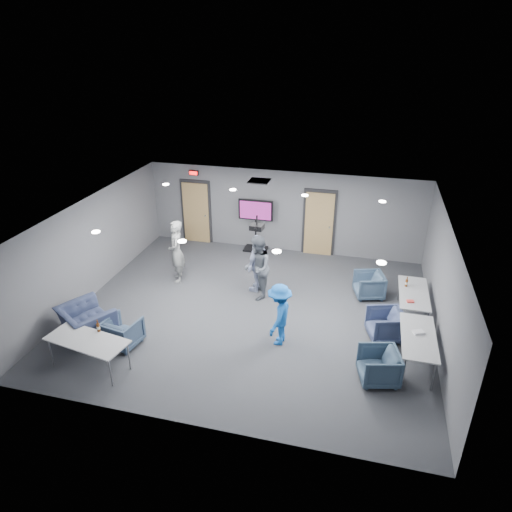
% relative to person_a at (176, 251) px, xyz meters
% --- Properties ---
extents(floor, '(9.00, 9.00, 0.00)m').
position_rel_person_a_xyz_m(floor, '(2.53, -1.15, -0.92)').
color(floor, '#313338').
rests_on(floor, ground).
extents(ceiling, '(9.00, 9.00, 0.00)m').
position_rel_person_a_xyz_m(ceiling, '(2.53, -1.15, 1.78)').
color(ceiling, silver).
rests_on(ceiling, wall_back).
extents(wall_back, '(9.00, 0.02, 2.70)m').
position_rel_person_a_xyz_m(wall_back, '(2.53, 2.85, 0.43)').
color(wall_back, slate).
rests_on(wall_back, floor).
extents(wall_front, '(9.00, 0.02, 2.70)m').
position_rel_person_a_xyz_m(wall_front, '(2.53, -5.15, 0.43)').
color(wall_front, slate).
rests_on(wall_front, floor).
extents(wall_left, '(0.02, 8.00, 2.70)m').
position_rel_person_a_xyz_m(wall_left, '(-1.97, -1.15, 0.43)').
color(wall_left, slate).
rests_on(wall_left, floor).
extents(wall_right, '(0.02, 8.00, 2.70)m').
position_rel_person_a_xyz_m(wall_right, '(7.03, -1.15, 0.43)').
color(wall_right, slate).
rests_on(wall_right, floor).
extents(door_left, '(1.06, 0.17, 2.24)m').
position_rel_person_a_xyz_m(door_left, '(-0.47, 2.81, 0.14)').
color(door_left, black).
rests_on(door_left, wall_back).
extents(door_right, '(1.06, 0.17, 2.24)m').
position_rel_person_a_xyz_m(door_right, '(3.73, 2.81, 0.14)').
color(door_right, black).
rests_on(door_right, wall_back).
extents(exit_sign, '(0.32, 0.08, 0.16)m').
position_rel_person_a_xyz_m(exit_sign, '(-0.47, 2.79, 1.53)').
color(exit_sign, black).
rests_on(exit_sign, wall_back).
extents(hvac_diffuser, '(0.60, 0.60, 0.03)m').
position_rel_person_a_xyz_m(hvac_diffuser, '(2.03, 1.65, 1.76)').
color(hvac_diffuser, black).
rests_on(hvac_diffuser, ceiling).
extents(downlights, '(6.18, 3.78, 0.02)m').
position_rel_person_a_xyz_m(downlights, '(2.53, -1.15, 1.76)').
color(downlights, white).
rests_on(downlights, ceiling).
extents(person_a, '(0.67, 0.79, 1.85)m').
position_rel_person_a_xyz_m(person_a, '(0.00, 0.00, 0.00)').
color(person_a, gray).
rests_on(person_a, floor).
extents(person_b, '(0.90, 1.03, 1.79)m').
position_rel_person_a_xyz_m(person_b, '(2.49, -0.35, -0.03)').
color(person_b, '#535A64').
rests_on(person_b, floor).
extents(person_c, '(0.63, 1.05, 1.67)m').
position_rel_person_a_xyz_m(person_c, '(2.39, 0.02, -0.09)').
color(person_c, '#A6B3D6').
rests_on(person_c, floor).
extents(person_d, '(0.67, 1.04, 1.53)m').
position_rel_person_a_xyz_m(person_d, '(3.49, -2.25, -0.16)').
color(person_d, blue).
rests_on(person_d, floor).
extents(chair_right_a, '(0.94, 0.92, 0.69)m').
position_rel_person_a_xyz_m(chair_right_a, '(5.45, 0.42, -0.58)').
color(chair_right_a, '#3C5068').
rests_on(chair_right_a, floor).
extents(chair_right_b, '(0.99, 0.97, 0.72)m').
position_rel_person_a_xyz_m(chair_right_b, '(5.88, -1.45, -0.56)').
color(chair_right_b, '#3D486A').
rests_on(chair_right_b, floor).
extents(chair_right_c, '(0.96, 0.94, 0.72)m').
position_rel_person_a_xyz_m(chair_right_c, '(5.75, -3.03, -0.56)').
color(chair_right_c, '#394E63').
rests_on(chair_right_c, floor).
extents(chair_front_a, '(0.86, 0.88, 0.69)m').
position_rel_person_a_xyz_m(chair_front_a, '(0.01, -3.23, -0.58)').
color(chair_front_a, '#3B4D66').
rests_on(chair_front_a, floor).
extents(chair_front_b, '(1.57, 1.51, 0.78)m').
position_rel_person_a_xyz_m(chair_front_b, '(-0.98, -3.15, -0.53)').
color(chair_front_b, '#353E5B').
rests_on(chair_front_b, floor).
extents(table_right_a, '(0.71, 1.71, 0.73)m').
position_rel_person_a_xyz_m(table_right_a, '(6.53, -0.38, -0.24)').
color(table_right_a, '#B6B8BB').
rests_on(table_right_a, floor).
extents(table_right_b, '(0.73, 1.74, 0.73)m').
position_rel_person_a_xyz_m(table_right_b, '(6.53, -2.28, -0.24)').
color(table_right_b, '#B6B8BB').
rests_on(table_right_b, floor).
extents(table_front_left, '(1.89, 1.04, 0.73)m').
position_rel_person_a_xyz_m(table_front_left, '(-0.27, -4.15, -0.24)').
color(table_front_left, '#B6B8BB').
rests_on(table_front_left, floor).
extents(bottle_front, '(0.07, 0.07, 0.28)m').
position_rel_person_a_xyz_m(bottle_front, '(-0.18, -3.82, -0.09)').
color(bottle_front, '#5A2C0F').
rests_on(bottle_front, table_front_left).
extents(bottle_right, '(0.07, 0.07, 0.27)m').
position_rel_person_a_xyz_m(bottle_right, '(6.35, -0.11, -0.09)').
color(bottle_right, '#5A2C0F').
rests_on(bottle_right, table_right_a).
extents(snack_box, '(0.19, 0.14, 0.04)m').
position_rel_person_a_xyz_m(snack_box, '(6.42, -0.88, -0.18)').
color(snack_box, '#DB3D36').
rests_on(snack_box, table_right_a).
extents(wrapper, '(0.26, 0.23, 0.05)m').
position_rel_person_a_xyz_m(wrapper, '(6.53, -2.17, -0.17)').
color(wrapper, white).
rests_on(wrapper, table_right_b).
extents(tv_stand, '(1.14, 0.54, 1.75)m').
position_rel_person_a_xyz_m(tv_stand, '(1.69, 2.60, 0.07)').
color(tv_stand, black).
rests_on(tv_stand, floor).
extents(projector, '(0.33, 0.32, 0.35)m').
position_rel_person_a_xyz_m(projector, '(2.67, -1.14, 1.48)').
color(projector, black).
rests_on(projector, ceiling).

